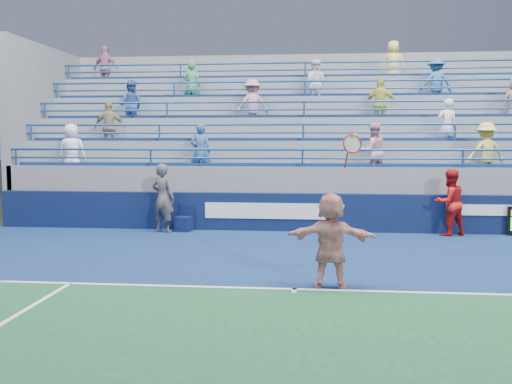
# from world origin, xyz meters

# --- Properties ---
(ground) EXTENTS (120.00, 120.00, 0.00)m
(ground) POSITION_xyz_m (0.00, 0.00, 0.00)
(ground) COLOR #333538
(sponsor_wall) EXTENTS (18.00, 0.32, 1.10)m
(sponsor_wall) POSITION_xyz_m (0.00, 6.50, 0.55)
(sponsor_wall) COLOR #0A1837
(sponsor_wall) RESTS_ON ground
(bleacher_stand) EXTENTS (18.00, 5.60, 6.13)m
(bleacher_stand) POSITION_xyz_m (-0.00, 10.27, 1.55)
(bleacher_stand) COLOR slate
(bleacher_stand) RESTS_ON ground
(judge_chair) EXTENTS (0.51, 0.52, 0.77)m
(judge_chair) POSITION_xyz_m (-3.39, 6.12, 0.25)
(judge_chair) COLOR #0D1743
(judge_chair) RESTS_ON ground
(tennis_player) EXTENTS (1.62, 0.62, 2.75)m
(tennis_player) POSITION_xyz_m (0.64, 0.27, 0.86)
(tennis_player) COLOR white
(tennis_player) RESTS_ON ground
(line_judge) EXTENTS (0.83, 0.68, 1.97)m
(line_judge) POSITION_xyz_m (-3.93, 5.91, 0.98)
(line_judge) COLOR #141738
(line_judge) RESTS_ON ground
(ball_girl) EXTENTS (1.10, 1.00, 1.84)m
(ball_girl) POSITION_xyz_m (4.04, 6.13, 0.92)
(ball_girl) COLOR red
(ball_girl) RESTS_ON ground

